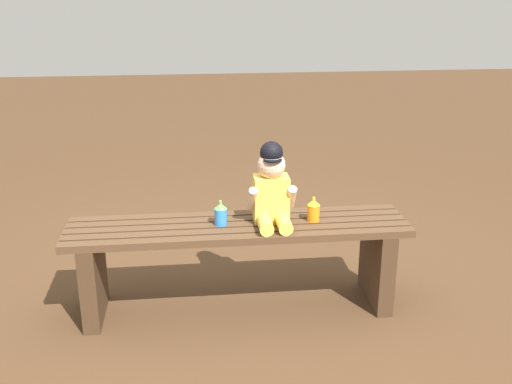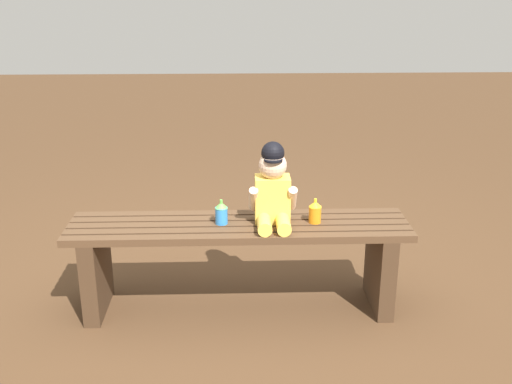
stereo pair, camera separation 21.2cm
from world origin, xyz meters
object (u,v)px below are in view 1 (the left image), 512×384
Objects in this scene: park_bench at (238,252)px; child_figure at (272,188)px; sippy_cup_right at (314,210)px; sippy_cup_left at (221,214)px.

park_bench is 4.13× the size of child_figure.
child_figure is 3.26× the size of sippy_cup_right.
sippy_cup_right is (0.46, 0.00, 0.00)m from sippy_cup_left.
child_figure reaches higher than park_bench.
park_bench is 0.43m from sippy_cup_right.
child_figure is at bearing 2.26° from park_bench.
child_figure reaches higher than sippy_cup_left.
sippy_cup_right is at bearing -0.47° from park_bench.
sippy_cup_left is (-0.08, -0.00, 0.21)m from park_bench.
child_figure is at bearing 2.19° from sippy_cup_left.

